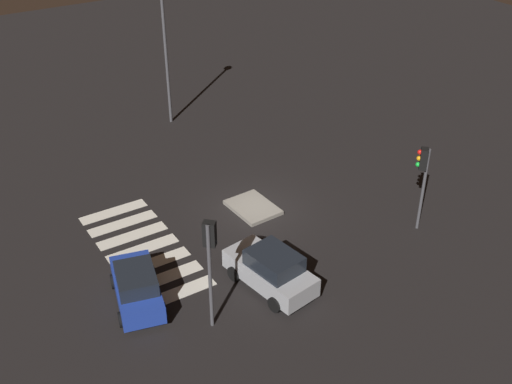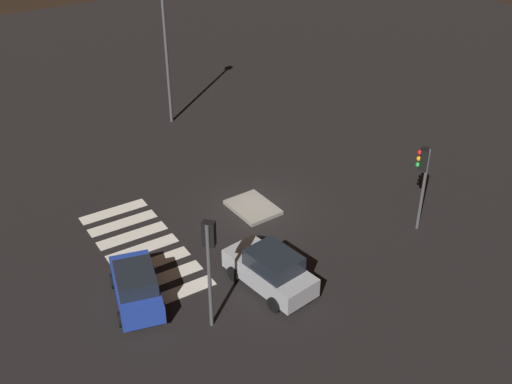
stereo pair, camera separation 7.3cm
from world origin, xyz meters
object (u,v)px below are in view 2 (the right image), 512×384
Objects in this scene: car_blue at (136,286)px; car_silver at (270,270)px; traffic_light_east at (209,249)px; traffic_light_north at (423,169)px; street_lamp at (165,34)px; traffic_island at (253,207)px.

car_blue is 5.25m from car_silver.
car_blue is at bearing 81.37° from traffic_light_east.
traffic_light_east is 1.11× the size of traffic_light_north.
car_blue is 0.49× the size of street_lamp.
car_silver is 0.52× the size of street_lamp.
car_blue is 0.98× the size of traffic_light_north.
traffic_island is 12.22m from street_lamp.
traffic_light_north is (0.03, 7.82, 2.22)m from car_silver.
traffic_island is at bearing -33.75° from car_silver.
car_silver is at bearing -11.65° from street_lamp.
traffic_light_east reaches higher than car_silver.
car_silver is at bearing -24.80° from traffic_island.
car_silver is at bearing 43.39° from traffic_light_north.
car_silver is 8.13m from traffic_light_north.
car_blue is 0.88× the size of traffic_light_east.
traffic_light_north is 16.95m from street_lamp.
car_blue is 0.95× the size of car_silver.
traffic_island is at bearing -4.86° from street_lamp.
car_blue is at bearing -30.02° from street_lamp.
traffic_light_east is at bearing -128.65° from car_blue.
traffic_light_east reaches higher than traffic_light_north.
car_blue is 4.12m from traffic_light_east.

